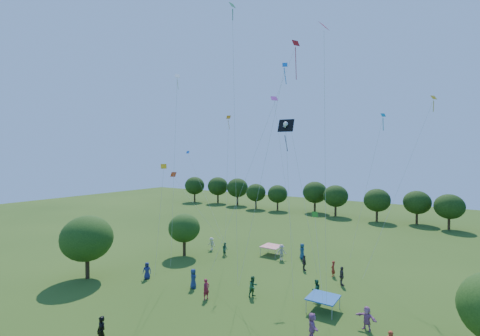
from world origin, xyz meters
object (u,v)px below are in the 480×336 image
near_tree_west (87,238)px  pirate_kite (286,129)px  near_tree_north (184,228)px  red_high_kite (281,86)px  tent_red_stripe (272,246)px  man_in_black (101,332)px  tent_blue (323,298)px

near_tree_west → pirate_kite: pirate_kite is taller
near_tree_west → near_tree_north: (2.98, 10.60, -0.60)m
pirate_kite → red_high_kite: (-3.49, 6.46, 4.74)m
near_tree_west → tent_red_stripe: bearing=55.0°
near_tree_west → man_in_black: (11.53, -6.16, -2.99)m
near_tree_west → pirate_kite: bearing=10.7°
man_in_black → red_high_kite: bearing=78.0°
near_tree_west → red_high_kite: size_ratio=0.28×
man_in_black → pirate_kite: (7.98, 9.86, 13.02)m
tent_blue → man_in_black: man_in_black is taller
near_tree_north → man_in_black: 18.97m
tent_red_stripe → near_tree_north: bearing=-145.1°
tent_red_stripe → red_high_kite: bearing=-56.2°
tent_blue → man_in_black: 15.90m
man_in_black → pirate_kite: size_ratio=0.15×
near_tree_north → tent_red_stripe: size_ratio=2.31×
tent_blue → man_in_black: bearing=-129.4°
tent_blue → red_high_kite: 19.00m
tent_red_stripe → man_in_black: bearing=-90.3°
pirate_kite → near_tree_west: bearing=-169.3°
near_tree_west → tent_red_stripe: near_tree_west is taller
pirate_kite → tent_red_stripe: bearing=121.2°
man_in_black → red_high_kite: size_ratio=0.09×
near_tree_west → tent_blue: 22.65m
near_tree_north → man_in_black: size_ratio=2.59×
man_in_black → pirate_kite: 18.18m
near_tree_north → tent_blue: (18.63, -4.47, -2.34)m
pirate_kite → red_high_kite: red_high_kite is taller
near_tree_west → tent_blue: bearing=15.8°
pirate_kite → tent_blue: bearing=49.3°
near_tree_west → man_in_black: 13.41m
near_tree_north → pirate_kite: bearing=-22.7°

